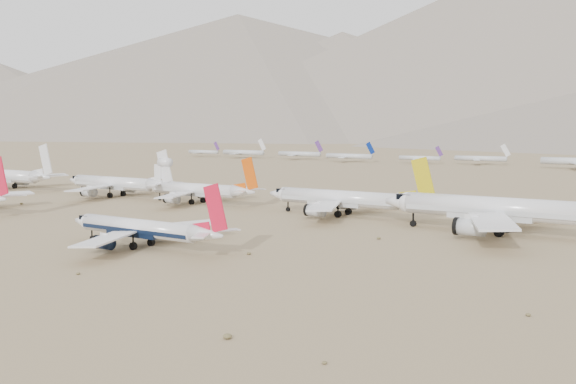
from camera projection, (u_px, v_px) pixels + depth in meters
name	position (u px, v px, depth m)	size (l,w,h in m)	color
ground	(152.00, 243.00, 135.83)	(7000.00, 7000.00, 0.00)	olive
main_airliner	(144.00, 229.00, 130.23)	(40.26, 39.33, 14.21)	white
row2_navy_widebody	(508.00, 210.00, 146.10)	(57.78, 56.50, 20.56)	white
row2_gold_tail	(345.00, 199.00, 177.00)	(48.08, 47.02, 17.12)	white
row2_orange_tail	(198.00, 190.00, 206.65)	(43.99, 43.03, 15.69)	white
row2_white_trijet	(119.00, 183.00, 225.86)	(48.89, 47.78, 17.33)	white
row2_white_twin	(8.00, 176.00, 255.20)	(52.04, 50.92, 18.59)	white
distant_storage_row	(556.00, 161.00, 393.22)	(572.77, 54.08, 15.05)	silver
desert_scrub	(38.00, 270.00, 108.98)	(261.14, 121.67, 0.63)	brown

